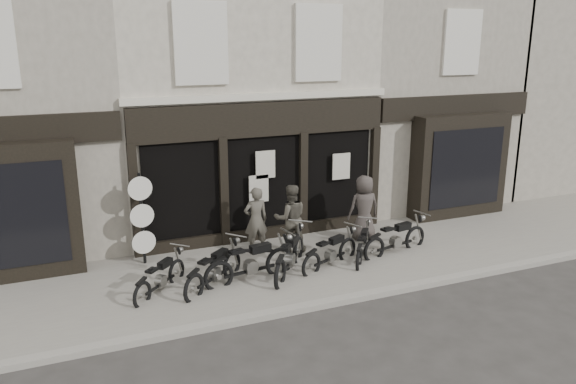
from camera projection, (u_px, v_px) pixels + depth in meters
name	position (u px, v px, depth m)	size (l,w,h in m)	color
ground_plane	(308.00, 282.00, 13.15)	(90.00, 90.00, 0.00)	#2D2B28
pavement	(293.00, 266.00, 13.94)	(30.00, 4.20, 0.12)	slate
kerb	(332.00, 302.00, 12.02)	(30.00, 0.25, 0.13)	gray
central_building	(229.00, 86.00, 17.36)	(7.30, 6.22, 8.34)	beige
neighbour_left	(2.00, 96.00, 14.97)	(5.60, 6.73, 8.34)	gray
neighbour_right	(404.00, 82.00, 19.68)	(5.60, 6.73, 8.34)	gray
filler_right	(572.00, 74.00, 22.77)	(11.00, 6.00, 8.20)	gray
motorcycle_0	(161.00, 280.00, 12.40)	(1.50, 1.52, 0.92)	black
motorcycle_1	(214.00, 273.00, 12.67)	(1.80, 1.58, 1.03)	black
motorcycle_2	(251.00, 266.00, 12.97)	(2.32, 0.73, 1.12)	black
motorcycle_3	(290.00, 259.00, 13.40)	(1.65, 1.94, 1.10)	black
motorcycle_4	(331.00, 255.00, 13.78)	(1.90, 1.08, 0.97)	black
motorcycle_5	(363.00, 248.00, 14.29)	(1.38, 1.65, 0.93)	black
motorcycle_6	(396.00, 241.00, 14.62)	(2.15, 0.78, 1.04)	black
man_left	(256.00, 220.00, 14.46)	(0.64, 0.42, 1.75)	#46423A
man_centre	(290.00, 218.00, 14.54)	(0.87, 0.68, 1.79)	#444037
man_right	(364.00, 208.00, 15.40)	(0.89, 0.58, 1.81)	#3C3532
advert_sign_post	(142.00, 223.00, 13.67)	(0.59, 0.38, 2.42)	black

